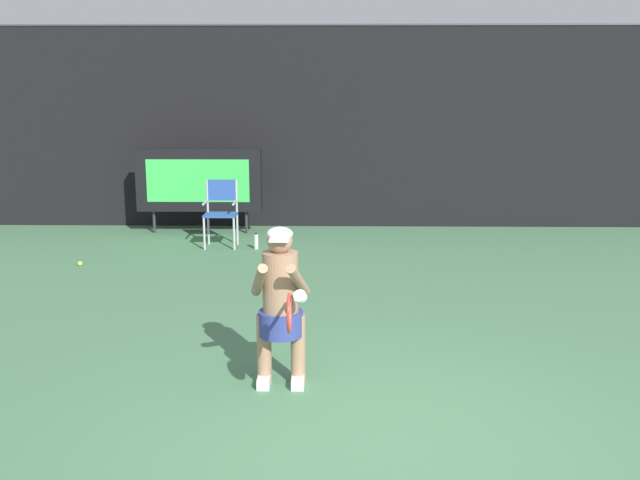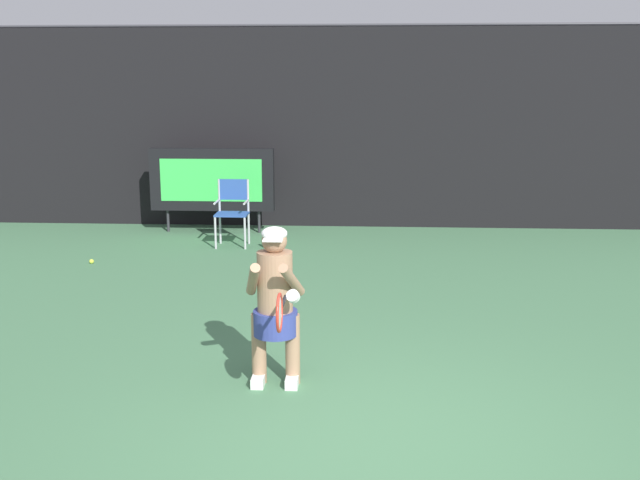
{
  "view_description": "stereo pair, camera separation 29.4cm",
  "coord_description": "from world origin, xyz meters",
  "px_view_note": "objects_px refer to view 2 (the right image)",
  "views": [
    {
      "loc": [
        -0.35,
        -5.03,
        2.61
      ],
      "look_at": [
        -0.48,
        2.28,
        1.05
      ],
      "focal_mm": 41.18,
      "sensor_mm": 36.0,
      "label": 1
    },
    {
      "loc": [
        -0.05,
        -5.02,
        2.61
      ],
      "look_at": [
        -0.48,
        2.28,
        1.05
      ],
      "focal_mm": 41.18,
      "sensor_mm": 36.0,
      "label": 2
    }
  ],
  "objects_px": {
    "umpire_chair": "(232,208)",
    "water_bottle": "(267,241)",
    "scoreboard": "(212,180)",
    "tennis_ball_spare": "(92,261)",
    "tennis_racket": "(280,312)",
    "tennis_player": "(275,301)"
  },
  "relations": [
    {
      "from": "umpire_chair",
      "to": "tennis_player",
      "type": "height_order",
      "value": "tennis_player"
    },
    {
      "from": "tennis_racket",
      "to": "water_bottle",
      "type": "bearing_deg",
      "value": 88.08
    },
    {
      "from": "scoreboard",
      "to": "tennis_racket",
      "type": "height_order",
      "value": "scoreboard"
    },
    {
      "from": "tennis_player",
      "to": "scoreboard",
      "type": "bearing_deg",
      "value": 105.98
    },
    {
      "from": "umpire_chair",
      "to": "tennis_player",
      "type": "xyz_separation_m",
      "value": [
        1.37,
        -5.61,
        0.14
      ]
    },
    {
      "from": "tennis_ball_spare",
      "to": "scoreboard",
      "type": "bearing_deg",
      "value": 61.37
    },
    {
      "from": "tennis_player",
      "to": "umpire_chair",
      "type": "bearing_deg",
      "value": 103.71
    },
    {
      "from": "umpire_chair",
      "to": "tennis_racket",
      "type": "distance_m",
      "value": 6.47
    },
    {
      "from": "scoreboard",
      "to": "water_bottle",
      "type": "relative_size",
      "value": 8.3
    },
    {
      "from": "umpire_chair",
      "to": "tennis_ball_spare",
      "type": "distance_m",
      "value": 2.4
    },
    {
      "from": "umpire_chair",
      "to": "water_bottle",
      "type": "xyz_separation_m",
      "value": [
        0.58,
        -0.2,
        -0.5
      ]
    },
    {
      "from": "scoreboard",
      "to": "tennis_player",
      "type": "distance_m",
      "value": 6.96
    },
    {
      "from": "water_bottle",
      "to": "tennis_player",
      "type": "xyz_separation_m",
      "value": [
        0.79,
        -5.41,
        0.64
      ]
    },
    {
      "from": "water_bottle",
      "to": "tennis_player",
      "type": "relative_size",
      "value": 0.19
    },
    {
      "from": "tennis_racket",
      "to": "tennis_ball_spare",
      "type": "relative_size",
      "value": 8.85
    },
    {
      "from": "umpire_chair",
      "to": "tennis_player",
      "type": "bearing_deg",
      "value": -76.29
    },
    {
      "from": "tennis_player",
      "to": "tennis_racket",
      "type": "xyz_separation_m",
      "value": [
        0.12,
        -0.68,
        0.12
      ]
    },
    {
      "from": "scoreboard",
      "to": "tennis_ball_spare",
      "type": "height_order",
      "value": "scoreboard"
    },
    {
      "from": "umpire_chair",
      "to": "tennis_racket",
      "type": "bearing_deg",
      "value": -76.69
    },
    {
      "from": "water_bottle",
      "to": "tennis_racket",
      "type": "distance_m",
      "value": 6.2
    },
    {
      "from": "tennis_player",
      "to": "water_bottle",
      "type": "bearing_deg",
      "value": 98.26
    },
    {
      "from": "tennis_racket",
      "to": "tennis_ball_spare",
      "type": "distance_m",
      "value": 6.03
    }
  ]
}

